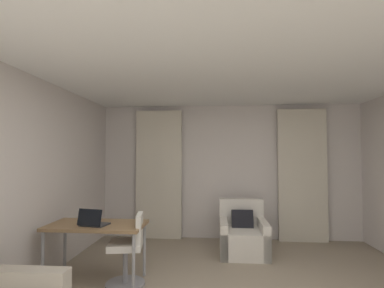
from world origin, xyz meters
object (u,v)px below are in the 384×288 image
Objects in this scene: desk_chair at (129,254)px; laptop at (93,222)px; desk at (97,229)px; armchair at (243,236)px.

desk_chair is 2.44× the size of laptop.
desk_chair is 0.59m from laptop.
desk_chair is at bearing -6.53° from desk.
armchair is 2.35× the size of laptop.
desk_chair is (-1.53, -1.33, 0.12)m from armchair.
laptop reaches higher than desk.
desk_chair is at bearing 8.05° from laptop.
desk_chair reaches higher than desk.
laptop reaches higher than armchair.
desk is (-1.96, -1.28, 0.39)m from armchair.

